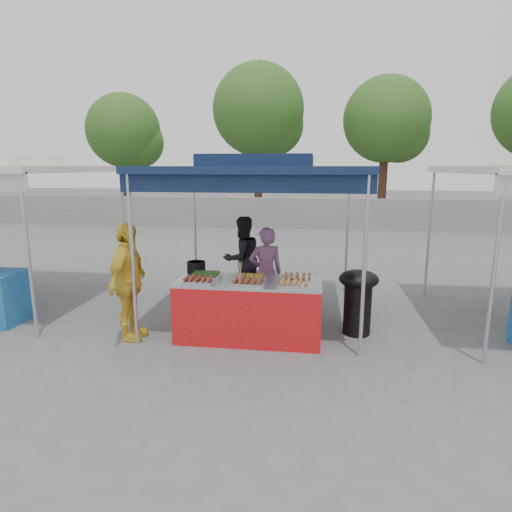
# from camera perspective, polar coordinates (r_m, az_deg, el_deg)

# --- Properties ---
(ground_plane) EXTENTS (80.00, 80.00, 0.00)m
(ground_plane) POSITION_cam_1_polar(r_m,az_deg,el_deg) (6.29, -0.77, -10.53)
(ground_plane) COLOR #595A5C
(back_wall) EXTENTS (40.00, 0.25, 1.20)m
(back_wall) POSITION_cam_1_polar(r_m,az_deg,el_deg) (16.87, 4.91, 5.69)
(back_wall) COLOR gray
(back_wall) RESTS_ON ground_plane
(main_canopy) EXTENTS (3.20, 3.20, 2.57)m
(main_canopy) POSITION_cam_1_polar(r_m,az_deg,el_deg) (6.78, 0.44, 11.64)
(main_canopy) COLOR #BABBC2
(main_canopy) RESTS_ON ground_plane
(tree_0) EXTENTS (3.35, 3.25, 5.59)m
(tree_0) POSITION_cam_1_polar(r_m,az_deg,el_deg) (20.73, -16.78, 15.30)
(tree_0) COLOR #402418
(tree_0) RESTS_ON ground_plane
(tree_1) EXTENTS (3.93, 3.93, 6.76)m
(tree_1) POSITION_cam_1_polar(r_m,az_deg,el_deg) (19.47, 0.79, 18.41)
(tree_1) COLOR #402418
(tree_1) RESTS_ON ground_plane
(tree_2) EXTENTS (3.58, 3.53, 6.07)m
(tree_2) POSITION_cam_1_polar(r_m,az_deg,el_deg) (19.40, 17.37, 16.52)
(tree_2) COLOR #402418
(tree_2) RESTS_ON ground_plane
(vendor_table) EXTENTS (2.00, 0.80, 0.85)m
(vendor_table) POSITION_cam_1_polar(r_m,az_deg,el_deg) (6.05, -0.92, -7.16)
(vendor_table) COLOR red
(vendor_table) RESTS_ON ground_plane
(food_tray_fl) EXTENTS (0.42, 0.30, 0.07)m
(food_tray_fl) POSITION_cam_1_polar(r_m,az_deg,el_deg) (5.82, -7.74, -3.29)
(food_tray_fl) COLOR silver
(food_tray_fl) RESTS_ON vendor_table
(food_tray_fm) EXTENTS (0.42, 0.30, 0.07)m
(food_tray_fm) POSITION_cam_1_polar(r_m,az_deg,el_deg) (5.68, -1.14, -3.57)
(food_tray_fm) COLOR silver
(food_tray_fm) RESTS_ON vendor_table
(food_tray_fr) EXTENTS (0.42, 0.30, 0.07)m
(food_tray_fr) POSITION_cam_1_polar(r_m,az_deg,el_deg) (5.62, 5.20, -3.78)
(food_tray_fr) COLOR silver
(food_tray_fr) RESTS_ON vendor_table
(food_tray_bl) EXTENTS (0.42, 0.30, 0.07)m
(food_tray_bl) POSITION_cam_1_polar(r_m,az_deg,el_deg) (6.11, -6.71, -2.55)
(food_tray_bl) COLOR silver
(food_tray_bl) RESTS_ON vendor_table
(food_tray_bm) EXTENTS (0.42, 0.30, 0.07)m
(food_tray_bm) POSITION_cam_1_polar(r_m,az_deg,el_deg) (5.98, -0.85, -2.78)
(food_tray_bm) COLOR silver
(food_tray_bm) RESTS_ON vendor_table
(food_tray_br) EXTENTS (0.42, 0.30, 0.07)m
(food_tray_br) POSITION_cam_1_polar(r_m,az_deg,el_deg) (5.94, 5.53, -2.93)
(food_tray_br) COLOR silver
(food_tray_br) RESTS_ON vendor_table
(cooking_pot) EXTENTS (0.28, 0.28, 0.16)m
(cooking_pot) POSITION_cam_1_polar(r_m,az_deg,el_deg) (6.43, -7.97, -1.44)
(cooking_pot) COLOR black
(cooking_pot) RESTS_ON vendor_table
(skewer_cup) EXTENTS (0.08, 0.08, 0.10)m
(skewer_cup) POSITION_cam_1_polar(r_m,az_deg,el_deg) (5.77, -2.15, -3.15)
(skewer_cup) COLOR #BABBC2
(skewer_cup) RESTS_ON vendor_table
(wok_burner) EXTENTS (0.57, 0.57, 0.96)m
(wok_burner) POSITION_cam_1_polar(r_m,az_deg,el_deg) (6.35, 13.44, -5.24)
(wok_burner) COLOR black
(wok_burner) RESTS_ON ground_plane
(crate_left) EXTENTS (0.47, 0.33, 0.28)m
(crate_left) POSITION_cam_1_polar(r_m,az_deg,el_deg) (6.75, -2.54, -7.66)
(crate_left) COLOR #133CA2
(crate_left) RESTS_ON ground_plane
(crate_right) EXTENTS (0.52, 0.37, 0.31)m
(crate_right) POSITION_cam_1_polar(r_m,az_deg,el_deg) (6.76, 1.71, -7.50)
(crate_right) COLOR #133CA2
(crate_right) RESTS_ON ground_plane
(crate_stacked) EXTENTS (0.49, 0.34, 0.29)m
(crate_stacked) POSITION_cam_1_polar(r_m,az_deg,el_deg) (6.66, 1.72, -5.04)
(crate_stacked) COLOR #133CA2
(crate_stacked) RESTS_ON crate_right
(vendor_woman) EXTENTS (0.62, 0.50, 1.47)m
(vendor_woman) POSITION_cam_1_polar(r_m,az_deg,el_deg) (6.79, 1.30, -2.28)
(vendor_woman) COLOR #895780
(vendor_woman) RESTS_ON ground_plane
(helper_man) EXTENTS (0.94, 0.93, 1.53)m
(helper_man) POSITION_cam_1_polar(r_m,az_deg,el_deg) (7.72, -1.83, -0.35)
(helper_man) COLOR black
(helper_man) RESTS_ON ground_plane
(customer_person) EXTENTS (0.42, 0.98, 1.65)m
(customer_person) POSITION_cam_1_polar(r_m,az_deg,el_deg) (6.18, -16.66, -3.36)
(customer_person) COLOR gold
(customer_person) RESTS_ON ground_plane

